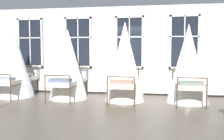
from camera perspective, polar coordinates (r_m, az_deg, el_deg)
ground at (r=7.81m, az=3.16°, el=-7.33°), size 22.38×22.38×0.00m
back_wall_with_windows at (r=9.03m, az=4.15°, el=4.55°), size 12.19×0.10×3.23m
window_bank at (r=8.93m, az=4.06°, el=1.29°), size 8.78×0.10×2.80m
cot_first at (r=9.16m, az=-21.82°, el=1.26°), size 1.30×1.98×2.35m
cot_second at (r=8.29m, az=-10.25°, el=1.16°), size 1.30×1.96×2.34m
cot_third at (r=7.81m, az=3.00°, el=1.69°), size 1.30×1.97×2.52m
cot_fourth at (r=7.89m, az=17.37°, el=1.23°), size 1.30×1.98×2.44m
rug_third at (r=6.68m, az=2.08°, el=-9.31°), size 0.82×0.59×0.01m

